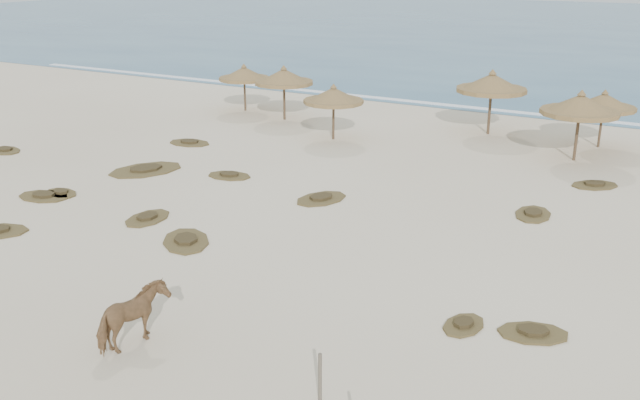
# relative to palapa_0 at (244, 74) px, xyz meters

# --- Properties ---
(ground) EXTENTS (160.00, 160.00, 0.00)m
(ground) POSITION_rel_palapa_0_xyz_m (11.47, -19.06, -2.07)
(ground) COLOR beige
(ground) RESTS_ON ground
(ocean) EXTENTS (200.00, 100.00, 0.01)m
(ocean) POSITION_rel_palapa_0_xyz_m (11.47, 55.94, -2.06)
(ocean) COLOR #29547C
(ocean) RESTS_ON ground
(foam_line) EXTENTS (70.00, 0.60, 0.01)m
(foam_line) POSITION_rel_palapa_0_xyz_m (11.47, 6.94, -2.06)
(foam_line) COLOR white
(foam_line) RESTS_ON ground
(palapa_0) EXTENTS (3.74, 3.74, 2.67)m
(palapa_0) POSITION_rel_palapa_0_xyz_m (0.00, 0.00, 0.00)
(palapa_0) COLOR brown
(palapa_0) RESTS_ON ground
(palapa_1) EXTENTS (3.40, 3.40, 2.93)m
(palapa_1) POSITION_rel_palapa_0_xyz_m (3.18, -0.89, 0.21)
(palapa_1) COLOR brown
(palapa_1) RESTS_ON ground
(palapa_2) EXTENTS (3.33, 3.33, 2.70)m
(palapa_2) POSITION_rel_palapa_0_xyz_m (7.47, -3.38, 0.03)
(palapa_2) COLOR brown
(palapa_2) RESTS_ON ground
(palapa_3) EXTENTS (4.36, 4.36, 3.22)m
(palapa_3) POSITION_rel_palapa_0_xyz_m (13.73, 1.28, 0.43)
(palapa_3) COLOR brown
(palapa_3) RESTS_ON ground
(palapa_4) EXTENTS (3.20, 3.20, 2.70)m
(palapa_4) POSITION_rel_palapa_0_xyz_m (18.95, 1.27, 0.03)
(palapa_4) COLOR brown
(palapa_4) RESTS_ON ground
(palapa_5) EXTENTS (3.38, 3.38, 3.10)m
(palapa_5) POSITION_rel_palapa_0_xyz_m (18.37, -1.58, 0.34)
(palapa_5) COLOR brown
(palapa_5) RESTS_ON ground
(horse) EXTENTS (1.02, 1.83, 1.47)m
(horse) POSITION_rel_palapa_0_xyz_m (12.42, -22.51, -1.33)
(horse) COLOR #9C7046
(horse) RESTS_ON ground
(fence_post_near) EXTENTS (0.10, 0.10, 1.08)m
(fence_post_near) POSITION_rel_palapa_0_xyz_m (17.17, -22.30, -1.53)
(fence_post_near) COLOR #63594A
(fence_post_near) RESTS_ON ground
(scrub_0) EXTENTS (2.17, 1.56, 0.16)m
(scrub_0) POSITION_rel_palapa_0_xyz_m (2.12, -16.19, -2.02)
(scrub_0) COLOR brown
(scrub_0) RESTS_ON ground
(scrub_1) EXTENTS (3.19, 3.67, 0.16)m
(scrub_1) POSITION_rel_palapa_0_xyz_m (3.12, -11.79, -2.02)
(scrub_1) COLOR brown
(scrub_1) RESTS_ON ground
(scrub_2) EXTENTS (1.32, 1.93, 0.16)m
(scrub_2) POSITION_rel_palapa_0_xyz_m (7.05, -16.09, -2.02)
(scrub_2) COLOR brown
(scrub_2) RESTS_ON ground
(scrub_3) EXTENTS (2.02, 2.46, 0.16)m
(scrub_3) POSITION_rel_palapa_0_xyz_m (11.24, -11.47, -2.02)
(scrub_3) COLOR brown
(scrub_3) RESTS_ON ground
(scrub_4) EXTENTS (1.98, 1.67, 0.16)m
(scrub_4) POSITION_rel_palapa_0_xyz_m (20.33, -17.56, -2.02)
(scrub_4) COLOR brown
(scrub_4) RESTS_ON ground
(scrub_6) EXTENTS (2.16, 1.52, 0.16)m
(scrub_6) POSITION_rel_palapa_0_xyz_m (1.91, -7.42, -2.02)
(scrub_6) COLOR brown
(scrub_6) RESTS_ON ground
(scrub_7) EXTENTS (1.35, 1.93, 0.16)m
(scrub_7) POSITION_rel_palapa_0_xyz_m (18.43, -9.38, -2.02)
(scrub_7) COLOR brown
(scrub_7) RESTS_ON ground
(scrub_8) EXTENTS (2.04, 1.61, 0.16)m
(scrub_8) POSITION_rel_palapa_0_xyz_m (-4.57, -12.55, -2.02)
(scrub_8) COLOR brown
(scrub_8) RESTS_ON ground
(scrub_9) EXTENTS (2.56, 2.58, 0.16)m
(scrub_9) POSITION_rel_palapa_0_xyz_m (9.48, -17.05, -2.02)
(scrub_9) COLOR brown
(scrub_9) RESTS_ON ground
(scrub_10) EXTENTS (2.20, 2.11, 0.16)m
(scrub_10) POSITION_rel_palapa_0_xyz_m (19.76, -4.95, -2.02)
(scrub_10) COLOR brown
(scrub_10) RESTS_ON ground
(scrub_12) EXTENTS (1.10, 1.48, 0.16)m
(scrub_12) POSITION_rel_palapa_0_xyz_m (18.77, -17.99, -2.02)
(scrub_12) COLOR brown
(scrub_12) RESTS_ON ground
(scrub_13) EXTENTS (1.98, 1.44, 0.16)m
(scrub_13) POSITION_rel_palapa_0_xyz_m (6.63, -10.78, -2.02)
(scrub_13) COLOR brown
(scrub_13) RESTS_ON ground
(scrub_15) EXTENTS (1.67, 1.27, 0.16)m
(scrub_15) POSITION_rel_palapa_0_xyz_m (2.40, -15.63, -2.02)
(scrub_15) COLOR brown
(scrub_15) RESTS_ON ground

